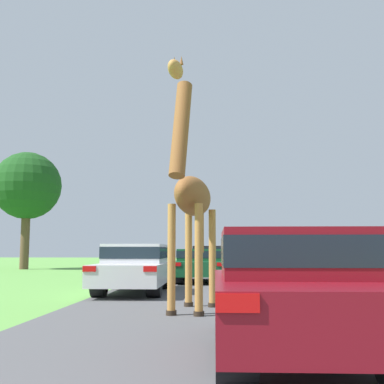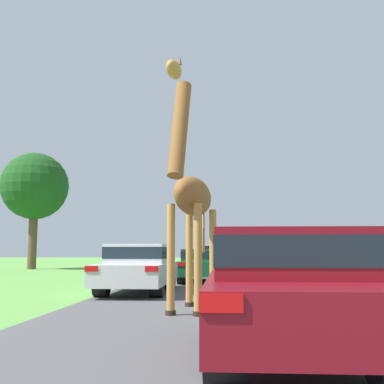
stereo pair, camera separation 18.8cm
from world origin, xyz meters
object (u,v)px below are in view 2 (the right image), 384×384
at_px(car_queue_right, 205,264).
at_px(car_far_ahead, 334,269).
at_px(car_lead_maroon, 288,288).
at_px(car_verge_right, 139,266).
at_px(car_queue_left, 217,259).
at_px(tree_centre_back, 35,187).
at_px(giraffe_near_road, 191,195).

height_order(car_queue_right, car_far_ahead, car_far_ahead).
height_order(car_lead_maroon, car_queue_right, car_lead_maroon).
height_order(car_queue_right, car_verge_right, car_verge_right).
height_order(car_lead_maroon, car_verge_right, car_lead_maroon).
bearing_deg(car_queue_left, car_lead_maroon, -86.66).
xyz_separation_m(car_queue_left, car_far_ahead, (3.15, -11.41, -0.04)).
xyz_separation_m(car_queue_right, tree_centre_back, (-11.39, 11.64, 4.56)).
height_order(giraffe_near_road, tree_centre_back, tree_centre_back).
distance_m(giraffe_near_road, tree_centre_back, 23.63).
height_order(giraffe_near_road, car_lead_maroon, giraffe_near_road).
height_order(giraffe_near_road, car_far_ahead, giraffe_near_road).
bearing_deg(tree_centre_back, car_verge_right, -59.17).
relative_size(car_queue_left, tree_centre_back, 0.58).
bearing_deg(car_far_ahead, car_queue_right, 122.15).
bearing_deg(car_far_ahead, car_queue_left, 105.43).
bearing_deg(car_queue_left, giraffe_near_road, -91.03).
bearing_deg(car_verge_right, car_queue_left, 79.02).
xyz_separation_m(giraffe_near_road, car_queue_right, (-0.08, 8.80, -1.58)).
relative_size(giraffe_near_road, car_queue_right, 1.17).
bearing_deg(giraffe_near_road, car_lead_maroon, 119.09).
distance_m(car_lead_maroon, car_verge_right, 8.60).
relative_size(giraffe_near_road, tree_centre_back, 0.62).
distance_m(car_queue_left, car_far_ahead, 11.83).
height_order(giraffe_near_road, car_queue_left, giraffe_near_road).
xyz_separation_m(car_lead_maroon, car_verge_right, (-3.11, 8.02, -0.03)).
xyz_separation_m(car_queue_right, car_far_ahead, (3.49, -5.56, 0.04)).
distance_m(giraffe_near_road, car_queue_right, 8.94).
bearing_deg(giraffe_near_road, tree_centre_back, -50.94).
distance_m(car_far_ahead, car_verge_right, 5.26).
xyz_separation_m(car_queue_right, car_queue_left, (0.34, 5.85, 0.08)).
relative_size(car_lead_maroon, tree_centre_back, 0.53).
bearing_deg(car_lead_maroon, car_queue_left, 93.34).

